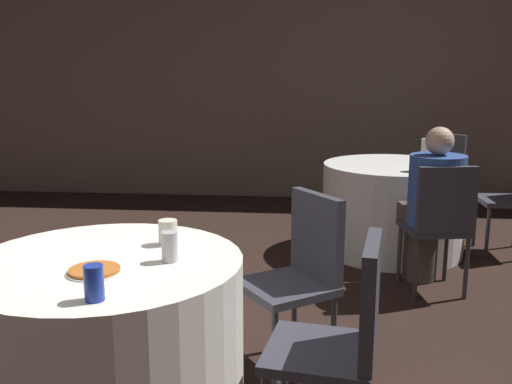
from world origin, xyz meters
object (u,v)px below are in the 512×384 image
at_px(chair_near_east, 345,331).
at_px(soda_can_blue, 94,283).
at_px(soda_can_silver, 170,247).
at_px(pizza_plate_near, 94,271).
at_px(table_near, 109,344).
at_px(chair_near_northeast, 302,265).
at_px(table_far, 393,208).
at_px(chair_far_south, 440,217).
at_px(bottle_far, 427,155).
at_px(person_blue_shirt, 432,205).
at_px(chair_far_northeast, 441,171).

relative_size(chair_near_east, soda_can_blue, 7.34).
bearing_deg(soda_can_silver, pizza_plate_near, -147.61).
xyz_separation_m(table_near, chair_near_northeast, (0.79, 0.57, 0.17)).
distance_m(table_near, table_far, 2.99).
bearing_deg(chair_near_northeast, table_near, 90.00).
bearing_deg(pizza_plate_near, table_near, 96.83).
relative_size(chair_far_south, soda_can_silver, 7.34).
bearing_deg(bottle_far, person_blue_shirt, -95.61).
bearing_deg(chair_near_east, table_near, 90.00).
bearing_deg(soda_can_blue, bottle_far, 59.45).
bearing_deg(bottle_far, chair_far_northeast, 71.95).
distance_m(table_near, bottle_far, 2.89).
xyz_separation_m(chair_near_east, person_blue_shirt, (0.69, 1.91, 0.05)).
bearing_deg(pizza_plate_near, soda_can_blue, -68.71).
distance_m(pizza_plate_near, bottle_far, 2.97).
bearing_deg(chair_far_northeast, chair_near_east, 106.71).
bearing_deg(table_far, table_near, -120.43).
xyz_separation_m(pizza_plate_near, soda_can_silver, (0.25, 0.16, 0.05)).
bearing_deg(chair_near_east, table_far, -2.42).
height_order(chair_near_east, chair_far_northeast, same).
xyz_separation_m(chair_near_northeast, chair_far_northeast, (1.28, 2.83, 0.00)).
distance_m(chair_near_northeast, soda_can_silver, 0.81).
bearing_deg(bottle_far, chair_near_east, -106.99).
bearing_deg(table_near, person_blue_shirt, 46.70).
bearing_deg(bottle_far, soda_can_silver, -122.23).
height_order(table_near, chair_far_south, chair_far_south).
height_order(table_far, chair_far_northeast, chair_far_northeast).
bearing_deg(chair_far_northeast, table_far, 90.00).
distance_m(table_far, pizza_plate_near, 3.14).
xyz_separation_m(pizza_plate_near, soda_can_blue, (0.10, -0.25, 0.05)).
xyz_separation_m(chair_far_south, person_blue_shirt, (-0.03, 0.15, 0.05)).
distance_m(soda_can_blue, bottle_far, 3.13).
distance_m(chair_far_northeast, pizza_plate_near, 4.11).
xyz_separation_m(chair_near_east, chair_near_northeast, (-0.17, 0.72, 0.00)).
relative_size(chair_near_northeast, bottle_far, 3.65).
relative_size(chair_near_northeast, chair_far_south, 1.00).
relative_size(chair_near_northeast, person_blue_shirt, 0.79).
distance_m(person_blue_shirt, bottle_far, 0.60).
distance_m(pizza_plate_near, soda_can_silver, 0.30).
relative_size(chair_far_south, pizza_plate_near, 4.25).
height_order(chair_far_northeast, person_blue_shirt, person_blue_shirt).
bearing_deg(soda_can_silver, chair_near_east, -12.88).
height_order(chair_near_east, chair_near_northeast, same).
xyz_separation_m(chair_far_northeast, soda_can_silver, (-1.80, -3.40, 0.26)).
distance_m(chair_far_south, soda_can_blue, 2.56).
bearing_deg(chair_far_northeast, chair_far_south, 111.81).
bearing_deg(chair_near_northeast, soda_can_silver, 101.58).
bearing_deg(chair_far_south, table_far, 90.00).
height_order(table_far, chair_near_northeast, chair_near_northeast).
height_order(table_near, chair_near_east, chair_near_east).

